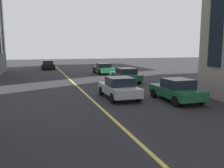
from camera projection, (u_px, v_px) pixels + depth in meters
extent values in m
cube|color=#D8C64C|center=(92.00, 99.00, 15.03)|extent=(80.00, 0.16, 0.01)
cube|color=#1E6038|center=(125.00, 76.00, 22.81)|extent=(4.40, 1.80, 0.55)
cube|color=#19232D|center=(126.00, 71.00, 22.53)|extent=(1.85, 1.58, 0.50)
cylinder|color=black|center=(112.00, 77.00, 23.96)|extent=(0.64, 0.22, 0.64)
cylinder|color=black|center=(128.00, 77.00, 24.48)|extent=(0.64, 0.22, 0.64)
cylinder|color=black|center=(122.00, 81.00, 21.23)|extent=(0.64, 0.22, 0.64)
cylinder|color=black|center=(140.00, 80.00, 21.75)|extent=(0.64, 0.22, 0.64)
cube|color=#B7BABF|center=(119.00, 89.00, 15.41)|extent=(3.90, 1.75, 0.55)
cube|color=#19232D|center=(120.00, 81.00, 15.15)|extent=(1.64, 1.54, 0.55)
cylinder|color=black|center=(101.00, 91.00, 16.41)|extent=(0.60, 0.21, 0.60)
cylinder|color=black|center=(124.00, 90.00, 16.92)|extent=(0.60, 0.21, 0.60)
cylinder|color=black|center=(113.00, 98.00, 13.99)|extent=(0.60, 0.21, 0.60)
cylinder|color=black|center=(139.00, 96.00, 14.50)|extent=(0.60, 0.21, 0.60)
cube|color=#1E6038|center=(103.00, 69.00, 30.23)|extent=(4.40, 1.80, 0.55)
cube|color=#19232D|center=(104.00, 65.00, 29.94)|extent=(1.85, 1.58, 0.50)
cylinder|color=black|center=(94.00, 71.00, 31.38)|extent=(0.64, 0.22, 0.64)
cylinder|color=black|center=(107.00, 70.00, 31.90)|extent=(0.64, 0.22, 0.64)
cylinder|color=black|center=(100.00, 73.00, 28.64)|extent=(0.64, 0.22, 0.64)
cylinder|color=black|center=(113.00, 72.00, 29.16)|extent=(0.64, 0.22, 0.64)
cube|color=black|center=(48.00, 65.00, 37.05)|extent=(4.40, 1.80, 0.55)
cube|color=#19232D|center=(48.00, 62.00, 37.18)|extent=(1.85, 1.58, 0.50)
cylinder|color=black|center=(54.00, 68.00, 35.99)|extent=(0.64, 0.22, 0.64)
cylinder|color=black|center=(43.00, 68.00, 35.47)|extent=(0.64, 0.22, 0.64)
cylinder|color=black|center=(53.00, 66.00, 38.72)|extent=(0.64, 0.22, 0.64)
cylinder|color=black|center=(42.00, 67.00, 38.20)|extent=(0.64, 0.22, 0.64)
cube|color=#1E6038|center=(176.00, 92.00, 14.59)|extent=(3.90, 1.75, 0.55)
cube|color=#19232D|center=(178.00, 83.00, 14.32)|extent=(1.64, 1.54, 0.55)
cylinder|color=black|center=(154.00, 93.00, 15.59)|extent=(0.60, 0.21, 0.60)
cylinder|color=black|center=(176.00, 92.00, 16.10)|extent=(0.60, 0.21, 0.60)
cylinder|color=black|center=(175.00, 101.00, 13.17)|extent=(0.60, 0.21, 0.60)
cylinder|color=black|center=(201.00, 99.00, 13.67)|extent=(0.60, 0.21, 0.60)
cube|color=#19232D|center=(1.00, 3.00, 32.00)|extent=(1.10, 0.10, 13.65)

